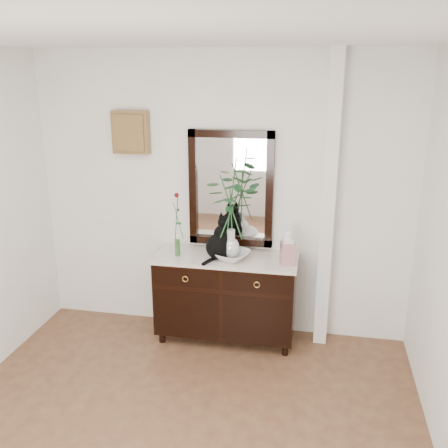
% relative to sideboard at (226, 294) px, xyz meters
% --- Properties ---
extents(wall_back, '(3.60, 0.04, 2.70)m').
position_rel_sideboard_xyz_m(wall_back, '(-0.10, 0.25, 0.88)').
color(wall_back, white).
rests_on(wall_back, ground).
extents(pilaster, '(0.12, 0.20, 2.70)m').
position_rel_sideboard_xyz_m(pilaster, '(0.90, 0.17, 0.88)').
color(pilaster, white).
rests_on(pilaster, ground).
extents(sideboard, '(1.33, 0.52, 0.82)m').
position_rel_sideboard_xyz_m(sideboard, '(0.00, 0.00, 0.00)').
color(sideboard, black).
rests_on(sideboard, ground).
extents(wall_mirror, '(0.80, 0.06, 1.10)m').
position_rel_sideboard_xyz_m(wall_mirror, '(-0.00, 0.24, 0.97)').
color(wall_mirror, black).
rests_on(wall_mirror, wall_back).
extents(key_cabinet, '(0.35, 0.10, 0.40)m').
position_rel_sideboard_xyz_m(key_cabinet, '(-0.95, 0.21, 1.48)').
color(key_cabinet, brown).
rests_on(key_cabinet, wall_back).
extents(cat, '(0.38, 0.42, 0.39)m').
position_rel_sideboard_xyz_m(cat, '(-0.05, -0.03, 0.57)').
color(cat, black).
rests_on(cat, sideboard).
extents(lotus_bowl, '(0.42, 0.42, 0.08)m').
position_rel_sideboard_xyz_m(lotus_bowl, '(0.06, -0.06, 0.42)').
color(lotus_bowl, white).
rests_on(lotus_bowl, sideboard).
extents(vase_branches, '(0.56, 0.56, 0.93)m').
position_rel_sideboard_xyz_m(vase_branches, '(0.06, -0.06, 0.86)').
color(vase_branches, silver).
rests_on(vase_branches, lotus_bowl).
extents(bud_vase_rose, '(0.10, 0.10, 0.62)m').
position_rel_sideboard_xyz_m(bud_vase_rose, '(-0.45, -0.06, 0.69)').
color(bud_vase_rose, '#356633').
rests_on(bud_vase_rose, sideboard).
extents(ginger_jar, '(0.15, 0.15, 0.33)m').
position_rel_sideboard_xyz_m(ginger_jar, '(0.57, -0.07, 0.54)').
color(ginger_jar, silver).
rests_on(ginger_jar, sideboard).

